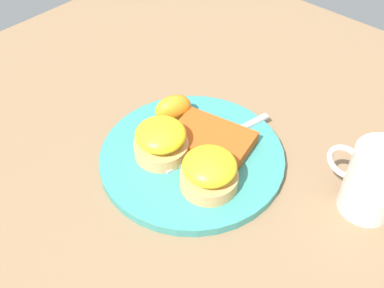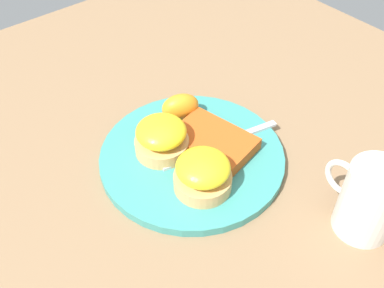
# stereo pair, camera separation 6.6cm
# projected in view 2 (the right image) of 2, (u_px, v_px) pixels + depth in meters

# --- Properties ---
(ground_plane) EXTENTS (1.10, 1.10, 0.00)m
(ground_plane) POSITION_uv_depth(u_px,v_px,m) (192.00, 160.00, 0.68)
(ground_plane) COLOR #846647
(plate) EXTENTS (0.28, 0.28, 0.01)m
(plate) POSITION_uv_depth(u_px,v_px,m) (192.00, 157.00, 0.68)
(plate) COLOR teal
(plate) RESTS_ON ground_plane
(sandwich_benedict_left) EXTENTS (0.08, 0.08, 0.06)m
(sandwich_benedict_left) POSITION_uv_depth(u_px,v_px,m) (162.00, 138.00, 0.66)
(sandwich_benedict_left) COLOR tan
(sandwich_benedict_left) RESTS_ON plate
(sandwich_benedict_right) EXTENTS (0.08, 0.08, 0.06)m
(sandwich_benedict_right) POSITION_uv_depth(u_px,v_px,m) (203.00, 173.00, 0.61)
(sandwich_benedict_right) COLOR tan
(sandwich_benedict_right) RESTS_ON plate
(hashbrown_patty) EXTENTS (0.13, 0.10, 0.02)m
(hashbrown_patty) POSITION_uv_depth(u_px,v_px,m) (213.00, 141.00, 0.68)
(hashbrown_patty) COLOR #BB4E19
(hashbrown_patty) RESTS_ON plate
(orange_wedge) EXTENTS (0.06, 0.07, 0.04)m
(orange_wedge) POSITION_uv_depth(u_px,v_px,m) (180.00, 107.00, 0.71)
(orange_wedge) COLOR orange
(orange_wedge) RESTS_ON plate
(fork) EXTENTS (0.06, 0.20, 0.00)m
(fork) POSITION_uv_depth(u_px,v_px,m) (212.00, 146.00, 0.68)
(fork) COLOR silver
(fork) RESTS_ON plate
(cup) EXTENTS (0.11, 0.07, 0.10)m
(cup) POSITION_uv_depth(u_px,v_px,m) (369.00, 200.00, 0.56)
(cup) COLOR silver
(cup) RESTS_ON ground_plane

